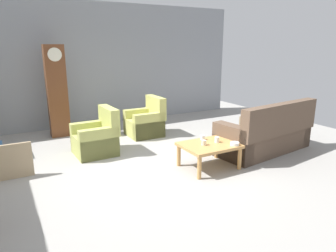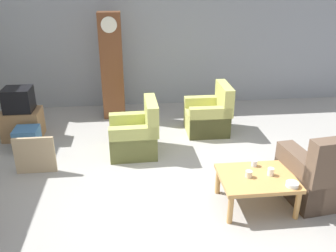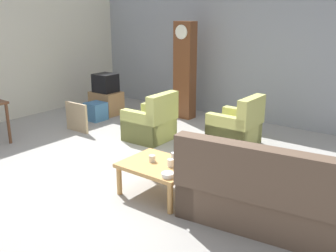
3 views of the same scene
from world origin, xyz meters
The scene contains 12 objects.
ground_plane centered at (0.00, 0.00, 0.00)m, with size 10.40×10.40×0.00m, color #999691.
garage_door_wall centered at (0.00, 3.60, 1.60)m, with size 8.40×0.16×3.20m, color gray.
couch_floral centered at (2.28, -0.39, 0.36)m, with size 2.19×1.14×1.04m.
armchair_olive_near centered at (-0.76, 1.15, 0.31)m, with size 0.81×0.78×0.92m.
armchair_olive_far centered at (0.64, 1.87, 0.31)m, with size 0.79×0.76×0.92m.
coffee_table_wood centered at (0.76, -0.51, 0.37)m, with size 0.96×0.76×0.44m.
grandfather_clock centered at (-1.17, 2.82, 1.07)m, with size 0.44×0.30×2.13m.
framed_picture_leaning centered at (-2.29, 0.65, 0.29)m, with size 0.60×0.05×0.58m, color tan.
cup_white_porcelain centered at (0.93, -0.50, 0.49)m, with size 0.08×0.08×0.10m, color white.
cup_blue_rimmed centered at (0.80, -0.25, 0.48)m, with size 0.08×0.08×0.08m, color silver.
cup_cream_tall centered at (0.64, -0.51, 0.48)m, with size 0.09×0.09×0.09m, color beige.
bowl_white_stacked centered at (1.10, -0.78, 0.46)m, with size 0.16×0.16×0.05m, color white.
Camera 1 is at (-2.34, -4.62, 2.11)m, focal length 32.81 mm.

